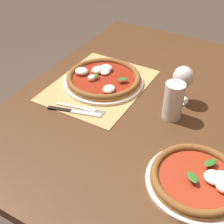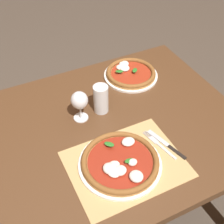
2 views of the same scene
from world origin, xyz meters
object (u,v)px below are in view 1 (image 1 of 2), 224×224
(pizza_far, at_px, (197,179))
(fork, at_px, (81,108))
(pint_glass, at_px, (173,101))
(wine_glass, at_px, (183,78))
(knife, at_px, (74,111))
(pizza_near, at_px, (103,78))

(pizza_far, bearing_deg, fork, -104.53)
(pint_glass, height_order, fork, pint_glass)
(wine_glass, distance_m, fork, 0.41)
(knife, bearing_deg, pizza_far, 78.90)
(pizza_far, bearing_deg, pint_glass, -145.35)
(wine_glass, height_order, knife, wine_glass)
(wine_glass, distance_m, knife, 0.43)
(pizza_far, height_order, wine_glass, wine_glass)
(fork, bearing_deg, wine_glass, 127.76)
(pizza_near, bearing_deg, pizza_far, 57.45)
(pizza_near, distance_m, fork, 0.21)
(pizza_far, height_order, knife, pizza_far)
(wine_glass, relative_size, knife, 0.73)
(wine_glass, xyz_separation_m, fork, (0.24, -0.31, -0.10))
(pizza_far, height_order, pint_glass, pint_glass)
(wine_glass, height_order, fork, wine_glass)
(fork, xyz_separation_m, knife, (0.03, -0.01, 0.00))
(knife, bearing_deg, fork, 159.85)
(pizza_near, height_order, fork, pizza_near)
(pizza_near, bearing_deg, fork, 6.12)
(pizza_far, distance_m, fork, 0.52)
(pizza_near, height_order, knife, pizza_near)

